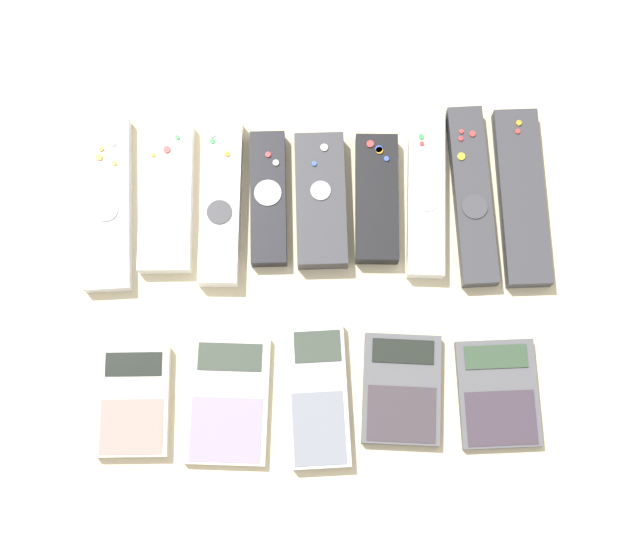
# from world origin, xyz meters

# --- Properties ---
(ground_plane) EXTENTS (3.00, 3.00, 0.00)m
(ground_plane) POSITION_xyz_m (0.00, 0.00, 0.00)
(ground_plane) COLOR beige
(remote_0) EXTENTS (0.06, 0.21, 0.02)m
(remote_0) POSITION_xyz_m (-0.24, 0.13, 0.01)
(remote_0) COLOR silver
(remote_0) RESTS_ON ground_plane
(remote_1) EXTENTS (0.06, 0.18, 0.02)m
(remote_1) POSITION_xyz_m (-0.17, 0.13, 0.01)
(remote_1) COLOR white
(remote_1) RESTS_ON ground_plane
(remote_2) EXTENTS (0.05, 0.20, 0.03)m
(remote_2) POSITION_xyz_m (-0.11, 0.12, 0.01)
(remote_2) COLOR white
(remote_2) RESTS_ON ground_plane
(remote_3) EXTENTS (0.04, 0.16, 0.02)m
(remote_3) POSITION_xyz_m (-0.05, 0.13, 0.01)
(remote_3) COLOR black
(remote_3) RESTS_ON ground_plane
(remote_4) EXTENTS (0.06, 0.16, 0.03)m
(remote_4) POSITION_xyz_m (0.01, 0.12, 0.01)
(remote_4) COLOR #333338
(remote_4) RESTS_ON ground_plane
(remote_5) EXTENTS (0.05, 0.15, 0.02)m
(remote_5) POSITION_xyz_m (0.07, 0.13, 0.01)
(remote_5) COLOR black
(remote_5) RESTS_ON ground_plane
(remote_6) EXTENTS (0.05, 0.20, 0.02)m
(remote_6) POSITION_xyz_m (0.13, 0.13, 0.01)
(remote_6) COLOR white
(remote_6) RESTS_ON ground_plane
(remote_7) EXTENTS (0.05, 0.22, 0.02)m
(remote_7) POSITION_xyz_m (0.18, 0.13, 0.01)
(remote_7) COLOR #333338
(remote_7) RESTS_ON ground_plane
(remote_8) EXTENTS (0.05, 0.21, 0.02)m
(remote_8) POSITION_xyz_m (0.24, 0.13, 0.01)
(remote_8) COLOR #333338
(remote_8) RESTS_ON ground_plane
(calculator_0) EXTENTS (0.08, 0.12, 0.02)m
(calculator_0) POSITION_xyz_m (-0.20, -0.10, 0.01)
(calculator_0) COLOR beige
(calculator_0) RESTS_ON ground_plane
(calculator_1) EXTENTS (0.10, 0.15, 0.01)m
(calculator_1) POSITION_xyz_m (-0.10, -0.11, 0.01)
(calculator_1) COLOR beige
(calculator_1) RESTS_ON ground_plane
(calculator_2) EXTENTS (0.07, 0.16, 0.02)m
(calculator_2) POSITION_xyz_m (-0.00, -0.10, 0.01)
(calculator_2) COLOR #B2B2B7
(calculator_2) RESTS_ON ground_plane
(calculator_3) EXTENTS (0.09, 0.13, 0.02)m
(calculator_3) POSITION_xyz_m (0.09, -0.10, 0.01)
(calculator_3) COLOR #4C4C51
(calculator_3) RESTS_ON ground_plane
(calculator_4) EXTENTS (0.09, 0.12, 0.01)m
(calculator_4) POSITION_xyz_m (0.20, -0.10, 0.01)
(calculator_4) COLOR #4C4C51
(calculator_4) RESTS_ON ground_plane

